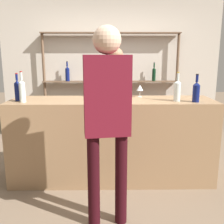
% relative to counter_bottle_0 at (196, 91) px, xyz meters
% --- Properties ---
extents(ground_plane, '(16.00, 16.00, 0.00)m').
position_rel_counter_bottle_0_xyz_m(ground_plane, '(-0.98, 0.18, -1.17)').
color(ground_plane, '#7A6651').
extents(bar_counter, '(2.51, 0.65, 1.04)m').
position_rel_counter_bottle_0_xyz_m(bar_counter, '(-0.98, 0.18, -0.65)').
color(bar_counter, '#997551').
rests_on(bar_counter, ground_plane).
extents(back_wall, '(4.11, 0.12, 2.80)m').
position_rel_counter_bottle_0_xyz_m(back_wall, '(-0.98, 2.10, 0.23)').
color(back_wall, beige).
rests_on(back_wall, ground_plane).
extents(back_shelf, '(2.54, 0.18, 1.98)m').
position_rel_counter_bottle_0_xyz_m(back_shelf, '(-0.99, 1.92, 0.15)').
color(back_shelf, brown).
rests_on(back_shelf, ground_plane).
extents(counter_bottle_0, '(0.08, 0.08, 0.33)m').
position_rel_counter_bottle_0_xyz_m(counter_bottle_0, '(0.00, 0.00, 0.00)').
color(counter_bottle_0, '#0F1956').
rests_on(counter_bottle_0, bar_counter).
extents(counter_bottle_1, '(0.07, 0.07, 0.33)m').
position_rel_counter_bottle_0_xyz_m(counter_bottle_1, '(-2.10, 0.11, 0.00)').
color(counter_bottle_1, '#0F1956').
rests_on(counter_bottle_1, bar_counter).
extents(counter_bottle_2, '(0.07, 0.07, 0.36)m').
position_rel_counter_bottle_0_xyz_m(counter_bottle_2, '(-2.02, 0.02, 0.01)').
color(counter_bottle_2, silver).
rests_on(counter_bottle_2, bar_counter).
extents(counter_bottle_3, '(0.08, 0.08, 0.35)m').
position_rel_counter_bottle_0_xyz_m(counter_bottle_3, '(-0.20, 0.06, 0.01)').
color(counter_bottle_3, silver).
rests_on(counter_bottle_3, bar_counter).
extents(wine_glass, '(0.09, 0.09, 0.16)m').
position_rel_counter_bottle_0_xyz_m(wine_glass, '(-0.61, 0.39, -0.01)').
color(wine_glass, silver).
rests_on(wine_glass, bar_counter).
extents(ice_bucket, '(0.19, 0.19, 0.22)m').
position_rel_counter_bottle_0_xyz_m(ice_bucket, '(-0.82, 0.28, -0.01)').
color(ice_bucket, '#B2B2B7').
rests_on(ice_bucket, bar_counter).
extents(customer_center, '(0.42, 0.24, 1.82)m').
position_rel_counter_bottle_0_xyz_m(customer_center, '(-1.03, -0.77, -0.06)').
color(customer_center, black).
rests_on(customer_center, ground_plane).
extents(server_behind_counter, '(0.53, 0.34, 1.70)m').
position_rel_counter_bottle_0_xyz_m(server_behind_counter, '(-0.90, 1.19, -0.18)').
color(server_behind_counter, black).
rests_on(server_behind_counter, ground_plane).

